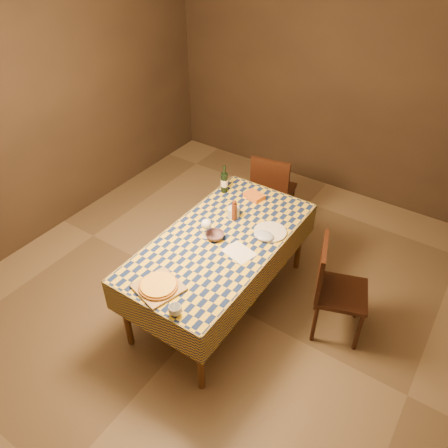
% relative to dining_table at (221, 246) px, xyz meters
% --- Properties ---
extents(room, '(5.00, 5.10, 2.70)m').
position_rel_dining_table_xyz_m(room, '(0.00, 0.00, 0.66)').
color(room, brown).
rests_on(room, ground).
extents(dining_table, '(0.94, 1.84, 0.77)m').
position_rel_dining_table_xyz_m(dining_table, '(0.00, 0.00, 0.00)').
color(dining_table, brown).
rests_on(dining_table, ground).
extents(cutting_board, '(0.38, 0.38, 0.02)m').
position_rel_dining_table_xyz_m(cutting_board, '(-0.06, -0.73, 0.09)').
color(cutting_board, '#A07F4B').
rests_on(cutting_board, dining_table).
extents(pizza, '(0.39, 0.39, 0.03)m').
position_rel_dining_table_xyz_m(pizza, '(-0.06, -0.73, 0.11)').
color(pizza, '#A55F1B').
rests_on(pizza, cutting_board).
extents(pepper_mill, '(0.06, 0.06, 0.20)m').
position_rel_dining_table_xyz_m(pepper_mill, '(-0.06, 0.30, 0.17)').
color(pepper_mill, '#4E2212').
rests_on(pepper_mill, dining_table).
extents(bowl, '(0.21, 0.21, 0.05)m').
position_rel_dining_table_xyz_m(bowl, '(-0.05, -0.02, 0.10)').
color(bowl, '#58404A').
rests_on(bowl, dining_table).
extents(wine_glass, '(0.09, 0.09, 0.18)m').
position_rel_dining_table_xyz_m(wine_glass, '(-0.12, -0.04, 0.20)').
color(wine_glass, white).
rests_on(wine_glass, dining_table).
extents(wine_bottle, '(0.09, 0.09, 0.28)m').
position_rel_dining_table_xyz_m(wine_bottle, '(-0.38, 0.63, 0.18)').
color(wine_bottle, black).
rests_on(wine_bottle, dining_table).
extents(deli_tub, '(0.14, 0.14, 0.09)m').
position_rel_dining_table_xyz_m(deli_tub, '(-0.09, 0.33, 0.12)').
color(deli_tub, silver).
rests_on(deli_tub, dining_table).
extents(takeout_container, '(0.21, 0.17, 0.05)m').
position_rel_dining_table_xyz_m(takeout_container, '(-0.08, 0.69, 0.10)').
color(takeout_container, orange).
rests_on(takeout_container, dining_table).
extents(white_plate, '(0.29, 0.29, 0.02)m').
position_rel_dining_table_xyz_m(white_plate, '(0.30, 0.31, 0.08)').
color(white_plate, silver).
rests_on(white_plate, dining_table).
extents(tumbler, '(0.11, 0.11, 0.08)m').
position_rel_dining_table_xyz_m(tumbler, '(0.20, -0.85, 0.11)').
color(tumbler, silver).
rests_on(tumbler, dining_table).
extents(flour_patch, '(0.28, 0.24, 0.00)m').
position_rel_dining_table_xyz_m(flour_patch, '(0.22, -0.06, 0.08)').
color(flour_patch, white).
rests_on(flour_patch, dining_table).
extents(flour_bag, '(0.22, 0.20, 0.05)m').
position_rel_dining_table_xyz_m(flour_bag, '(0.30, 0.21, 0.10)').
color(flour_bag, '#ADBCDD').
rests_on(flour_bag, dining_table).
extents(chair_far, '(0.49, 0.50, 0.93)m').
position_rel_dining_table_xyz_m(chair_far, '(-0.19, 1.27, -0.17)').
color(chair_far, black).
rests_on(chair_far, ground).
extents(chair_right, '(0.54, 0.54, 0.93)m').
position_rel_dining_table_xyz_m(chair_right, '(0.94, 0.27, -0.17)').
color(chair_right, black).
rests_on(chair_right, ground).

